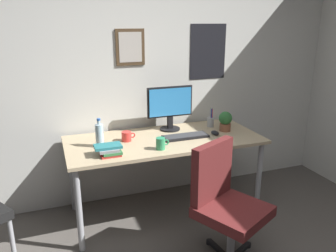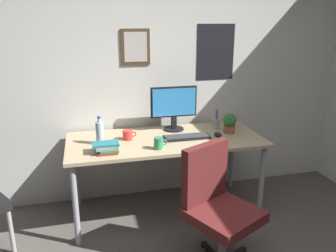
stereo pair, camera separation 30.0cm
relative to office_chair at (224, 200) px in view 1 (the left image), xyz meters
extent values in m
cube|color=silver|center=(-0.24, 1.30, 0.77)|extent=(4.40, 0.08, 2.60)
cube|color=#4C3823|center=(-0.37, 1.26, 1.03)|extent=(0.28, 0.02, 0.34)
cube|color=beige|center=(-0.37, 1.25, 1.03)|extent=(0.22, 0.00, 0.28)
cube|color=black|center=(0.45, 1.26, 0.97)|extent=(0.40, 0.01, 0.56)
cube|color=tan|center=(-0.18, 0.83, 0.22)|extent=(1.79, 0.79, 0.03)
cylinder|color=#9EA0A5|center=(-1.02, 0.50, -0.16)|extent=(0.05, 0.05, 0.73)
cylinder|color=#9EA0A5|center=(0.65, 0.50, -0.16)|extent=(0.05, 0.05, 0.73)
cylinder|color=#9EA0A5|center=(-1.02, 1.16, -0.16)|extent=(0.05, 0.05, 0.73)
cylinder|color=#9EA0A5|center=(0.65, 1.16, -0.16)|extent=(0.05, 0.05, 0.73)
cube|color=#591E1E|center=(0.04, -0.07, -0.07)|extent=(0.62, 0.62, 0.08)
cube|color=#591E1E|center=(-0.05, 0.11, 0.20)|extent=(0.41, 0.25, 0.45)
cylinder|color=#9EA0A5|center=(0.04, -0.07, -0.32)|extent=(0.08, 0.08, 0.42)
cube|color=black|center=(0.16, -0.01, -0.49)|extent=(0.27, 0.16, 0.03)
cylinder|color=black|center=(0.29, 0.06, -0.51)|extent=(0.05, 0.05, 0.04)
cube|color=black|center=(0.01, 0.07, -0.49)|extent=(0.08, 0.28, 0.03)
cylinder|color=black|center=(-0.01, 0.21, -0.51)|extent=(0.05, 0.05, 0.04)
cylinder|color=#9EA0A5|center=(-1.52, 0.49, -0.33)|extent=(0.05, 0.05, 0.41)
cylinder|color=black|center=(-0.04, 1.06, 0.24)|extent=(0.20, 0.20, 0.01)
cube|color=black|center=(-0.04, 1.06, 0.31)|extent=(0.05, 0.04, 0.12)
cube|color=black|center=(-0.04, 1.07, 0.52)|extent=(0.46, 0.02, 0.30)
cube|color=#338CD8|center=(-0.04, 1.05, 0.52)|extent=(0.43, 0.00, 0.27)
cube|color=black|center=(0.01, 0.78, 0.24)|extent=(0.43, 0.15, 0.02)
cube|color=#38383A|center=(0.01, 0.78, 0.26)|extent=(0.41, 0.13, 0.00)
ellipsoid|color=black|center=(0.31, 0.77, 0.25)|extent=(0.06, 0.11, 0.04)
cylinder|color=silver|center=(-0.77, 0.82, 0.33)|extent=(0.07, 0.07, 0.20)
cylinder|color=silver|center=(-0.77, 0.82, 0.45)|extent=(0.03, 0.03, 0.04)
cylinder|color=#2659B2|center=(-0.77, 0.82, 0.48)|extent=(0.03, 0.03, 0.02)
cylinder|color=red|center=(-0.53, 0.88, 0.28)|extent=(0.09, 0.09, 0.09)
torus|color=red|center=(-0.47, 0.88, 0.28)|extent=(0.05, 0.01, 0.05)
cylinder|color=#2D8C59|center=(-0.30, 0.58, 0.28)|extent=(0.08, 0.08, 0.10)
torus|color=#2D8C59|center=(-0.25, 0.58, 0.29)|extent=(0.05, 0.01, 0.05)
cylinder|color=brown|center=(0.46, 0.84, 0.27)|extent=(0.11, 0.11, 0.07)
sphere|color=#2D6B33|center=(0.46, 0.84, 0.36)|extent=(0.13, 0.13, 0.13)
ellipsoid|color=#287A38|center=(0.43, 0.87, 0.38)|extent=(0.07, 0.08, 0.02)
ellipsoid|color=#287A38|center=(0.49, 0.87, 0.36)|extent=(0.07, 0.08, 0.02)
ellipsoid|color=#287A38|center=(0.43, 0.81, 0.37)|extent=(0.08, 0.07, 0.02)
cylinder|color=#9EA0A5|center=(0.39, 1.01, 0.28)|extent=(0.07, 0.07, 0.09)
cylinder|color=#263FBF|center=(0.39, 1.00, 0.36)|extent=(0.01, 0.01, 0.13)
cylinder|color=red|center=(0.40, 1.00, 0.36)|extent=(0.01, 0.01, 0.13)
cylinder|color=black|center=(0.39, 1.01, 0.36)|extent=(0.01, 0.01, 0.13)
cylinder|color=#9EA0A5|center=(0.40, 1.01, 0.36)|extent=(0.01, 0.03, 0.14)
cylinder|color=#9EA0A5|center=(0.38, 1.01, 0.36)|extent=(0.01, 0.02, 0.14)
cube|color=#B22D28|center=(-0.73, 0.60, 0.24)|extent=(0.16, 0.15, 0.02)
cube|color=#33723F|center=(-0.72, 0.59, 0.26)|extent=(0.15, 0.14, 0.02)
cube|color=gray|center=(-0.74, 0.60, 0.28)|extent=(0.16, 0.14, 0.02)
cube|color=#26727A|center=(-0.74, 0.61, 0.30)|extent=(0.22, 0.13, 0.02)
camera|label=1|loc=(-1.16, -1.97, 1.28)|focal=36.26mm
camera|label=2|loc=(-0.88, -2.05, 1.28)|focal=36.26mm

